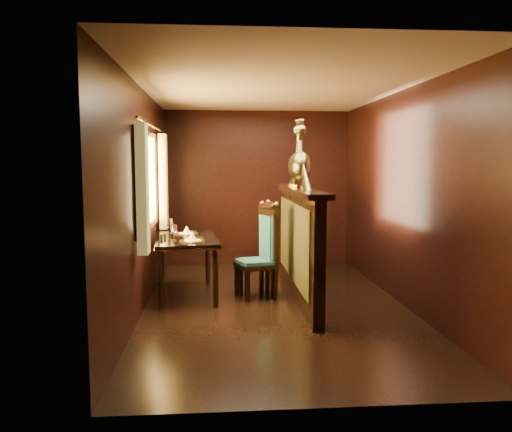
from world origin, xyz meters
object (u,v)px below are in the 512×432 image
(chair_left, at_px, (263,248))
(peacock_right, at_px, (298,154))
(chair_right, at_px, (267,247))
(peacock_left, at_px, (301,153))
(dining_table, at_px, (186,243))

(chair_left, relative_size, peacock_right, 1.45)
(chair_right, relative_size, peacock_left, 1.46)
(dining_table, distance_m, chair_right, 1.00)
(chair_right, xyz_separation_m, peacock_right, (0.38, -0.01, 1.14))
(peacock_left, distance_m, peacock_right, 0.19)
(dining_table, height_order, chair_left, chair_left)
(peacock_left, bearing_deg, dining_table, 167.99)
(chair_left, height_order, peacock_left, peacock_left)
(peacock_right, bearing_deg, dining_table, 175.57)
(chair_right, height_order, peacock_left, peacock_left)
(chair_left, relative_size, chair_right, 0.98)
(dining_table, bearing_deg, chair_right, -11.36)
(chair_right, bearing_deg, dining_table, 163.47)
(chair_right, bearing_deg, peacock_left, -37.78)
(chair_left, xyz_separation_m, chair_right, (0.05, -0.02, 0.01))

